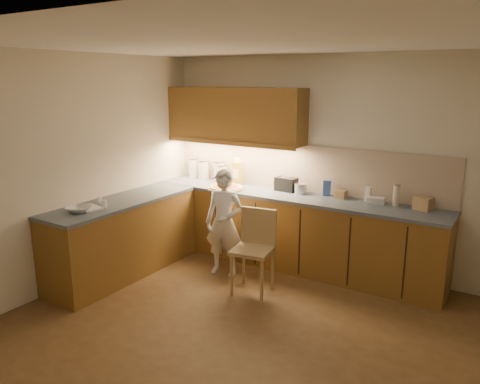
{
  "coord_description": "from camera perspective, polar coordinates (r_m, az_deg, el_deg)",
  "views": [
    {
      "loc": [
        2.06,
        -3.37,
        2.31
      ],
      "look_at": [
        -0.8,
        1.2,
        1.0
      ],
      "focal_mm": 35.0,
      "sensor_mm": 36.0,
      "label": 1
    }
  ],
  "objects": [
    {
      "name": "spice_jar_a",
      "position": [
        5.6,
        -16.75,
        -0.93
      ],
      "size": [
        0.07,
        0.07,
        0.07
      ],
      "primitive_type": "cylinder",
      "rotation": [
        0.0,
        0.0,
        0.3
      ],
      "color": "white",
      "rests_on": "l_counter"
    },
    {
      "name": "l_counter",
      "position": [
        5.8,
        -0.78,
        -4.94
      ],
      "size": [
        3.77,
        2.62,
        0.92
      ],
      "color": "brown",
      "rests_on": "ground"
    },
    {
      "name": "upper_cabinets",
      "position": [
        6.19,
        -0.66,
        9.38
      ],
      "size": [
        1.95,
        0.36,
        0.73
      ],
      "color": "brown",
      "rests_on": "ground"
    },
    {
      "name": "child",
      "position": [
        5.57,
        -1.93,
        -3.77
      ],
      "size": [
        0.52,
        0.4,
        1.28
      ],
      "primitive_type": "imported",
      "rotation": [
        0.0,
        0.0,
        0.2
      ],
      "color": "white",
      "rests_on": "ground"
    },
    {
      "name": "flat_pack",
      "position": [
        5.55,
        16.21,
        -0.99
      ],
      "size": [
        0.21,
        0.16,
        0.08
      ],
      "primitive_type": "cube",
      "rotation": [
        0.0,
        0.0,
        0.16
      ],
      "color": "silver",
      "rests_on": "l_counter"
    },
    {
      "name": "room",
      "position": [
        4.0,
        0.57,
        4.54
      ],
      "size": [
        4.54,
        4.5,
        2.62
      ],
      "color": "brown",
      "rests_on": "ground"
    },
    {
      "name": "steel_pot",
      "position": [
        5.84,
        7.39,
        0.44
      ],
      "size": [
        0.17,
        0.17,
        0.13
      ],
      "color": "silver",
      "rests_on": "l_counter"
    },
    {
      "name": "canister_d",
      "position": [
        6.47,
        -2.21,
        2.32
      ],
      "size": [
        0.15,
        0.15,
        0.24
      ],
      "rotation": [
        0.0,
        0.0,
        0.21
      ],
      "color": "white",
      "rests_on": "l_counter"
    },
    {
      "name": "canister_b",
      "position": [
        6.65,
        -4.47,
        2.78
      ],
      "size": [
        0.16,
        0.16,
        0.27
      ],
      "rotation": [
        0.0,
        0.0,
        0.21
      ],
      "color": "white",
      "rests_on": "l_counter"
    },
    {
      "name": "white_bottle",
      "position": [
        5.61,
        15.34,
        -0.28
      ],
      "size": [
        0.06,
        0.06,
        0.17
      ],
      "primitive_type": "cube",
      "rotation": [
        0.0,
        0.0,
        -0.04
      ],
      "color": "silver",
      "rests_on": "l_counter"
    },
    {
      "name": "oil_jug",
      "position": [
        6.3,
        -0.33,
        2.41
      ],
      "size": [
        0.13,
        0.11,
        0.35
      ],
      "rotation": [
        0.0,
        0.0,
        -0.21
      ],
      "color": "#AD9B22",
      "rests_on": "l_counter"
    },
    {
      "name": "tall_jar",
      "position": [
        5.5,
        18.53,
        -0.35
      ],
      "size": [
        0.08,
        0.08,
        0.25
      ],
      "rotation": [
        0.0,
        0.0,
        -0.32
      ],
      "color": "silver",
      "rests_on": "l_counter"
    },
    {
      "name": "card_box_b",
      "position": [
        5.45,
        21.44,
        -1.31
      ],
      "size": [
        0.22,
        0.19,
        0.14
      ],
      "primitive_type": "cube",
      "rotation": [
        0.0,
        0.0,
        -0.28
      ],
      "color": "tan",
      "rests_on": "l_counter"
    },
    {
      "name": "spice_jar_b",
      "position": [
        5.39,
        -16.24,
        -1.39
      ],
      "size": [
        0.06,
        0.06,
        0.08
      ],
      "primitive_type": "cylinder",
      "rotation": [
        0.0,
        0.0,
        -0.0
      ],
      "color": "silver",
      "rests_on": "l_counter"
    },
    {
      "name": "dough_cloth",
      "position": [
        5.39,
        -17.93,
        -1.87
      ],
      "size": [
        0.3,
        0.26,
        0.02
      ],
      "primitive_type": "cube",
      "rotation": [
        0.0,
        0.0,
        -0.19
      ],
      "color": "white",
      "rests_on": "l_counter"
    },
    {
      "name": "canister_c",
      "position": [
        6.49,
        -2.57,
        2.58
      ],
      "size": [
        0.15,
        0.15,
        0.29
      ],
      "rotation": [
        0.0,
        0.0,
        -0.43
      ],
      "color": "silver",
      "rests_on": "l_counter"
    },
    {
      "name": "card_box_a",
      "position": [
        5.7,
        12.17,
        -0.27
      ],
      "size": [
        0.14,
        0.11,
        0.1
      ],
      "primitive_type": "cube",
      "rotation": [
        0.0,
        0.0,
        -0.1
      ],
      "color": "#9E7E55",
      "rests_on": "l_counter"
    },
    {
      "name": "mixing_bowl",
      "position": [
        5.28,
        -19.04,
        -2.01
      ],
      "size": [
        0.31,
        0.31,
        0.06
      ],
      "primitive_type": "imported",
      "rotation": [
        0.0,
        0.0,
        0.26
      ],
      "color": "silver",
      "rests_on": "l_counter"
    },
    {
      "name": "wooden_chair",
      "position": [
        5.19,
        1.82,
        -6.38
      ],
      "size": [
        0.47,
        0.47,
        0.92
      ],
      "rotation": [
        0.0,
        0.0,
        0.16
      ],
      "color": "tan",
      "rests_on": "ground"
    },
    {
      "name": "backsplash",
      "position": [
        5.98,
        7.48,
        2.95
      ],
      "size": [
        3.75,
        0.02,
        0.58
      ],
      "primitive_type": "cube",
      "color": "#BCA991",
      "rests_on": "l_counter"
    },
    {
      "name": "toaster",
      "position": [
        5.95,
        5.65,
        0.96
      ],
      "size": [
        0.28,
        0.18,
        0.18
      ],
      "rotation": [
        0.0,
        0.0,
        -0.09
      ],
      "color": "black",
      "rests_on": "l_counter"
    },
    {
      "name": "canister_a",
      "position": [
        6.77,
        -5.67,
        2.97
      ],
      "size": [
        0.14,
        0.14,
        0.28
      ],
      "rotation": [
        0.0,
        0.0,
        0.32
      ],
      "color": "white",
      "rests_on": "l_counter"
    },
    {
      "name": "blue_box",
      "position": [
        5.79,
        10.56,
        0.49
      ],
      "size": [
        0.11,
        0.09,
        0.19
      ],
      "primitive_type": "cube",
      "rotation": [
        0.0,
        0.0,
        0.34
      ],
      "color": "#3756A6",
      "rests_on": "l_counter"
    },
    {
      "name": "pizza_on_board",
      "position": [
        6.03,
        -1.76,
        0.54
      ],
      "size": [
        0.47,
        0.47,
        0.19
      ],
      "rotation": [
        0.0,
        0.0,
        -0.21
      ],
      "color": "#A78953",
      "rests_on": "l_counter"
    }
  ]
}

